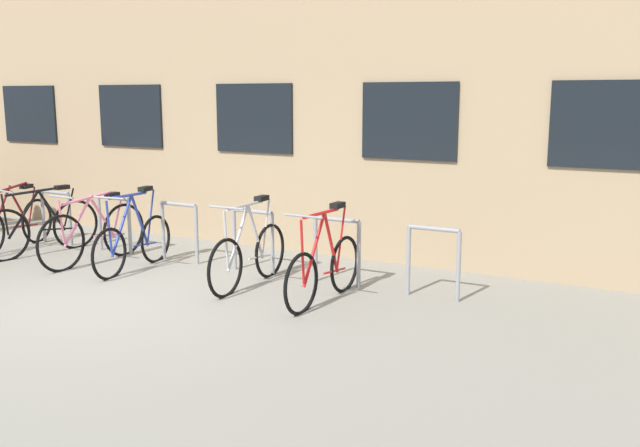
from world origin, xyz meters
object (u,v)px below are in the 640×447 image
Objects in this scene: bicycle_blue at (134,241)px; bicycle_pink at (94,233)px; bicycle_silver at (249,254)px; bicycle_maroon at (13,224)px; bicycle_red at (324,268)px; bicycle_black at (42,227)px.

bicycle_pink is at bearing 177.27° from bicycle_blue.
bicycle_silver is 0.91× the size of bicycle_pink.
bicycle_silver reaches higher than bicycle_maroon.
bicycle_maroon is 0.94× the size of bicycle_pink.
bicycle_maroon is 2.43m from bicycle_blue.
bicycle_red reaches higher than bicycle_pink.
bicycle_red reaches higher than bicycle_blue.
bicycle_blue reaches higher than bicycle_pink.
bicycle_red is 2.83m from bicycle_blue.
bicycle_blue is at bearing -177.47° from bicycle_silver.
bicycle_maroon is 1.68m from bicycle_pink.
bicycle_blue is at bearing -1.39° from bicycle_black.
bicycle_silver is at bearing 0.96° from bicycle_pink.
bicycle_red is at bearing -1.30° from bicycle_maroon.
bicycle_pink is at bearing 178.62° from bicycle_red.
bicycle_pink reaches higher than bicycle_black.
bicycle_silver is at bearing 0.12° from bicycle_maroon.
bicycle_silver reaches higher than bicycle_pink.
bicycle_silver is (-1.08, 0.13, 0.00)m from bicycle_red.
bicycle_red is 1.01× the size of bicycle_blue.
bicycle_blue is at bearing 178.97° from bicycle_red.
bicycle_red is at bearing -6.75° from bicycle_silver.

